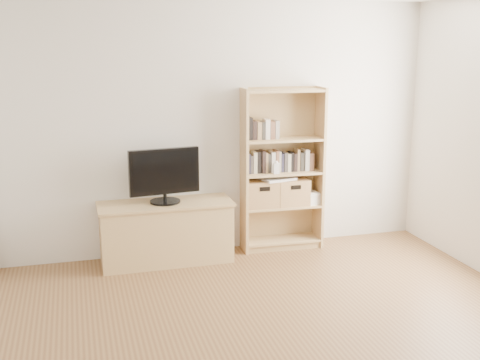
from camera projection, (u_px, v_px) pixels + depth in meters
name	position (u px, v px, depth m)	size (l,w,h in m)	color
back_wall	(220.00, 129.00, 6.23)	(4.50, 0.02, 2.60)	silver
tv_stand	(166.00, 233.00, 6.07)	(1.30, 0.49, 0.59)	tan
bookshelf	(282.00, 170.00, 6.35)	(0.86, 0.31, 1.72)	tan
television	(164.00, 175.00, 5.93)	(0.70, 0.05, 0.55)	black
books_row_mid	(282.00, 162.00, 6.35)	(0.75, 0.15, 0.20)	#232233
books_row_upper	(265.00, 130.00, 6.23)	(0.36, 0.13, 0.19)	#232233
baby_monitor	(276.00, 169.00, 6.23)	(0.06, 0.04, 0.11)	white
basket_left	(261.00, 193.00, 6.35)	(0.34, 0.28, 0.28)	#AF7D4F
basket_right	(291.00, 191.00, 6.43)	(0.34, 0.28, 0.28)	#AF7D4F
laptop	(278.00, 178.00, 6.35)	(0.34, 0.24, 0.03)	white
magazine_stack	(308.00, 198.00, 6.49)	(0.17, 0.24, 0.11)	beige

